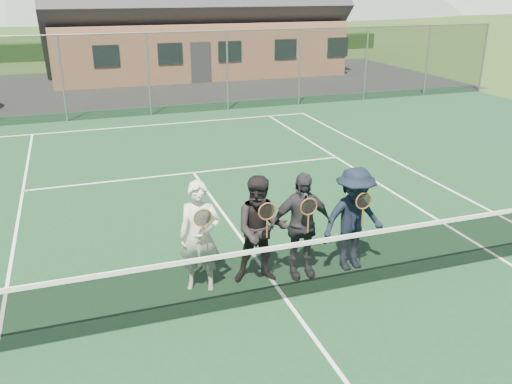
% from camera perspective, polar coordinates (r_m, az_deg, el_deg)
% --- Properties ---
extents(ground, '(220.00, 220.00, 0.00)m').
position_cam_1_polar(ground, '(27.23, -13.06, 10.72)').
color(ground, '#284518').
rests_on(ground, ground).
extents(court_surface, '(30.00, 30.00, 0.02)m').
position_cam_1_polar(court_surface, '(8.57, 3.10, -11.23)').
color(court_surface, '#14381E').
rests_on(court_surface, ground).
extents(tarmac_carpark, '(40.00, 12.00, 0.01)m').
position_cam_1_polar(tarmac_carpark, '(27.12, -21.58, 9.78)').
color(tarmac_carpark, black).
rests_on(tarmac_carpark, ground).
extents(hedge_row, '(40.00, 1.20, 1.10)m').
position_cam_1_polar(hedge_row, '(39.01, -15.25, 14.29)').
color(hedge_row, black).
rests_on(hedge_row, ground).
extents(court_markings, '(11.03, 23.83, 0.01)m').
position_cam_1_polar(court_markings, '(8.56, 3.11, -11.14)').
color(court_markings, white).
rests_on(court_markings, court_surface).
extents(tennis_net, '(11.68, 0.08, 1.10)m').
position_cam_1_polar(tennis_net, '(8.30, 3.18, -8.13)').
color(tennis_net, slate).
rests_on(tennis_net, ground).
extents(perimeter_fence, '(30.07, 0.07, 3.02)m').
position_cam_1_polar(perimeter_fence, '(20.62, -11.25, 12.04)').
color(perimeter_fence, slate).
rests_on(perimeter_fence, ground).
extents(player_a, '(0.77, 0.63, 1.80)m').
position_cam_1_polar(player_a, '(8.46, -5.94, -4.69)').
color(player_a, beige).
rests_on(player_a, court_surface).
extents(player_b, '(1.01, 0.87, 1.80)m').
position_cam_1_polar(player_b, '(8.64, 0.54, -4.02)').
color(player_b, black).
rests_on(player_b, court_surface).
extents(player_c, '(1.08, 0.54, 1.80)m').
position_cam_1_polar(player_c, '(8.84, 4.76, -3.49)').
color(player_c, '#27272D').
rests_on(player_c, court_surface).
extents(player_d, '(1.20, 0.74, 1.80)m').
position_cam_1_polar(player_d, '(9.18, 10.25, -2.83)').
color(player_d, black).
rests_on(player_d, court_surface).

